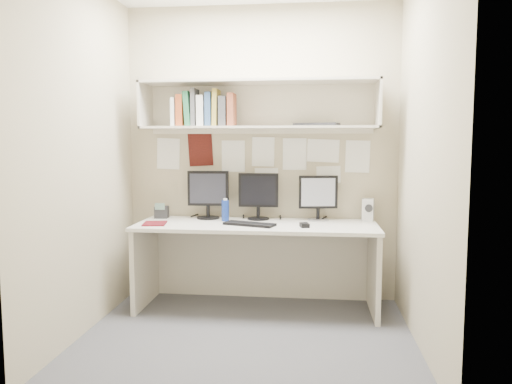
# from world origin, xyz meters

# --- Properties ---
(floor) EXTENTS (2.40, 2.00, 0.01)m
(floor) POSITION_xyz_m (0.00, 0.00, 0.00)
(floor) COLOR #48484D
(floor) RESTS_ON ground
(wall_back) EXTENTS (2.40, 0.02, 2.60)m
(wall_back) POSITION_xyz_m (0.00, 1.00, 1.30)
(wall_back) COLOR tan
(wall_back) RESTS_ON ground
(wall_front) EXTENTS (2.40, 0.02, 2.60)m
(wall_front) POSITION_xyz_m (0.00, -1.00, 1.30)
(wall_front) COLOR tan
(wall_front) RESTS_ON ground
(wall_left) EXTENTS (0.02, 2.00, 2.60)m
(wall_left) POSITION_xyz_m (-1.20, 0.00, 1.30)
(wall_left) COLOR tan
(wall_left) RESTS_ON ground
(wall_right) EXTENTS (0.02, 2.00, 2.60)m
(wall_right) POSITION_xyz_m (1.20, 0.00, 1.30)
(wall_right) COLOR tan
(wall_right) RESTS_ON ground
(desk) EXTENTS (2.00, 0.70, 0.73)m
(desk) POSITION_xyz_m (0.00, 0.65, 0.37)
(desk) COLOR silver
(desk) RESTS_ON floor
(overhead_hutch) EXTENTS (2.00, 0.38, 0.40)m
(overhead_hutch) POSITION_xyz_m (0.00, 0.86, 1.72)
(overhead_hutch) COLOR beige
(overhead_hutch) RESTS_ON wall_back
(pinned_papers) EXTENTS (1.92, 0.01, 0.48)m
(pinned_papers) POSITION_xyz_m (0.00, 0.99, 1.25)
(pinned_papers) COLOR white
(pinned_papers) RESTS_ON wall_back
(monitor_left) EXTENTS (0.36, 0.20, 0.42)m
(monitor_left) POSITION_xyz_m (-0.46, 0.87, 0.96)
(monitor_left) COLOR black
(monitor_left) RESTS_ON desk
(monitor_center) EXTENTS (0.35, 0.19, 0.41)m
(monitor_center) POSITION_xyz_m (-0.01, 0.87, 0.96)
(monitor_center) COLOR black
(monitor_center) RESTS_ON desk
(monitor_right) EXTENTS (0.33, 0.18, 0.39)m
(monitor_right) POSITION_xyz_m (0.51, 0.87, 0.95)
(monitor_right) COLOR #A5A5AA
(monitor_right) RESTS_ON desk
(keyboard) EXTENTS (0.45, 0.28, 0.02)m
(keyboard) POSITION_xyz_m (-0.05, 0.54, 0.74)
(keyboard) COLOR black
(keyboard) RESTS_ON desk
(mouse) EXTENTS (0.09, 0.12, 0.03)m
(mouse) POSITION_xyz_m (0.40, 0.51, 0.75)
(mouse) COLOR black
(mouse) RESTS_ON desk
(speaker) EXTENTS (0.11, 0.12, 0.19)m
(speaker) POSITION_xyz_m (0.94, 0.90, 0.83)
(speaker) COLOR #BBBBB6
(speaker) RESTS_ON desk
(blue_bottle) EXTENTS (0.06, 0.06, 0.20)m
(blue_bottle) POSITION_xyz_m (-0.28, 0.74, 0.82)
(blue_bottle) COLOR navy
(blue_bottle) RESTS_ON desk
(maroon_notebook) EXTENTS (0.22, 0.25, 0.01)m
(maroon_notebook) POSITION_xyz_m (-0.83, 0.51, 0.74)
(maroon_notebook) COLOR #560E16
(maroon_notebook) RESTS_ON desk
(desk_phone) EXTENTS (0.12, 0.11, 0.14)m
(desk_phone) POSITION_xyz_m (-0.88, 0.85, 0.78)
(desk_phone) COLOR black
(desk_phone) RESTS_ON desk
(book_stack) EXTENTS (0.54, 0.20, 0.32)m
(book_stack) POSITION_xyz_m (-0.46, 0.78, 1.68)
(book_stack) COLOR white
(book_stack) RESTS_ON overhead_hutch
(hutch_tray) EXTENTS (0.40, 0.26, 0.03)m
(hutch_tray) POSITION_xyz_m (0.49, 0.84, 1.55)
(hutch_tray) COLOR black
(hutch_tray) RESTS_ON overhead_hutch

